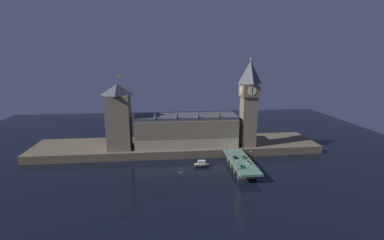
{
  "coord_description": "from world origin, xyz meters",
  "views": [
    {
      "loc": [
        -10.75,
        -172.33,
        72.0
      ],
      "look_at": [
        9.86,
        20.0,
        28.51
      ],
      "focal_mm": 26.0,
      "sensor_mm": 36.0,
      "label": 1
    }
  ],
  "objects_px": {
    "pedestrian_far_rail": "(229,154)",
    "street_lamp_far": "(227,147)",
    "street_lamp_mid": "(251,154)",
    "boat_upstream": "(202,165)",
    "car_northbound_lead": "(235,157)",
    "car_northbound_trail": "(242,166)",
    "pedestrian_near_rail": "(238,168)",
    "car_southbound_lead": "(248,162)",
    "car_southbound_trail": "(244,157)",
    "street_lamp_near": "(238,164)",
    "clock_tower": "(249,101)",
    "victoria_tower": "(119,117)"
  },
  "relations": [
    {
      "from": "car_southbound_trail",
      "to": "boat_upstream",
      "type": "relative_size",
      "value": 0.37
    },
    {
      "from": "street_lamp_near",
      "to": "boat_upstream",
      "type": "relative_size",
      "value": 0.55
    },
    {
      "from": "street_lamp_near",
      "to": "pedestrian_near_rail",
      "type": "bearing_deg",
      "value": -37.3
    },
    {
      "from": "car_southbound_trail",
      "to": "street_lamp_far",
      "type": "relative_size",
      "value": 0.6
    },
    {
      "from": "street_lamp_mid",
      "to": "pedestrian_near_rail",
      "type": "bearing_deg",
      "value": -129.41
    },
    {
      "from": "car_southbound_lead",
      "to": "street_lamp_mid",
      "type": "relative_size",
      "value": 0.73
    },
    {
      "from": "pedestrian_far_rail",
      "to": "street_lamp_far",
      "type": "distance_m",
      "value": 5.83
    },
    {
      "from": "pedestrian_far_rail",
      "to": "street_lamp_near",
      "type": "distance_m",
      "value": 24.87
    },
    {
      "from": "car_northbound_lead",
      "to": "car_southbound_lead",
      "type": "xyz_separation_m",
      "value": [
        5.97,
        -9.95,
        -0.11
      ]
    },
    {
      "from": "car_southbound_lead",
      "to": "pedestrian_far_rail",
      "type": "xyz_separation_m",
      "value": [
        -8.96,
        15.6,
        0.29
      ]
    },
    {
      "from": "victoria_tower",
      "to": "boat_upstream",
      "type": "xyz_separation_m",
      "value": [
        57.23,
        -27.93,
        -28.35
      ]
    },
    {
      "from": "street_lamp_mid",
      "to": "car_southbound_trail",
      "type": "bearing_deg",
      "value": 131.11
    },
    {
      "from": "car_southbound_lead",
      "to": "car_southbound_trail",
      "type": "bearing_deg",
      "value": 90.0
    },
    {
      "from": "car_southbound_lead",
      "to": "street_lamp_near",
      "type": "distance_m",
      "value": 13.44
    },
    {
      "from": "victoria_tower",
      "to": "car_northbound_trail",
      "type": "bearing_deg",
      "value": -30.34
    },
    {
      "from": "street_lamp_far",
      "to": "boat_upstream",
      "type": "bearing_deg",
      "value": -157.45
    },
    {
      "from": "street_lamp_mid",
      "to": "boat_upstream",
      "type": "relative_size",
      "value": 0.58
    },
    {
      "from": "street_lamp_far",
      "to": "boat_upstream",
      "type": "height_order",
      "value": "street_lamp_far"
    },
    {
      "from": "street_lamp_far",
      "to": "car_northbound_lead",
      "type": "bearing_deg",
      "value": -71.96
    },
    {
      "from": "pedestrian_near_rail",
      "to": "car_southbound_trail",
      "type": "bearing_deg",
      "value": 64.64
    },
    {
      "from": "clock_tower",
      "to": "boat_upstream",
      "type": "xyz_separation_m",
      "value": [
        -38.95,
        -24.99,
        -38.96
      ]
    },
    {
      "from": "pedestrian_far_rail",
      "to": "car_northbound_lead",
      "type": "bearing_deg",
      "value": -62.15
    },
    {
      "from": "car_southbound_lead",
      "to": "pedestrian_near_rail",
      "type": "relative_size",
      "value": 2.77
    },
    {
      "from": "car_southbound_trail",
      "to": "street_lamp_mid",
      "type": "relative_size",
      "value": 0.63
    },
    {
      "from": "car_southbound_trail",
      "to": "street_lamp_far",
      "type": "distance_m",
      "value": 14.76
    },
    {
      "from": "car_northbound_lead",
      "to": "car_southbound_lead",
      "type": "relative_size",
      "value": 0.87
    },
    {
      "from": "pedestrian_far_rail",
      "to": "car_southbound_lead",
      "type": "bearing_deg",
      "value": -60.13
    },
    {
      "from": "car_northbound_trail",
      "to": "pedestrian_near_rail",
      "type": "relative_size",
      "value": 2.63
    },
    {
      "from": "car_northbound_trail",
      "to": "pedestrian_far_rail",
      "type": "distance_m",
      "value": 21.86
    },
    {
      "from": "car_northbound_lead",
      "to": "pedestrian_far_rail",
      "type": "height_order",
      "value": "pedestrian_far_rail"
    },
    {
      "from": "pedestrian_near_rail",
      "to": "street_lamp_far",
      "type": "distance_m",
      "value": 29.94
    },
    {
      "from": "car_northbound_lead",
      "to": "car_southbound_lead",
      "type": "distance_m",
      "value": 11.6
    },
    {
      "from": "victoria_tower",
      "to": "street_lamp_near",
      "type": "distance_m",
      "value": 92.96
    },
    {
      "from": "car_southbound_lead",
      "to": "street_lamp_far",
      "type": "xyz_separation_m",
      "value": [
        -9.36,
        20.35,
        3.65
      ]
    },
    {
      "from": "car_southbound_trail",
      "to": "street_lamp_mid",
      "type": "xyz_separation_m",
      "value": [
        3.39,
        -3.88,
        3.34
      ]
    },
    {
      "from": "car_northbound_lead",
      "to": "boat_upstream",
      "type": "distance_m",
      "value": 22.99
    },
    {
      "from": "pedestrian_far_rail",
      "to": "street_lamp_far",
      "type": "xyz_separation_m",
      "value": [
        -0.4,
        4.75,
        3.36
      ]
    },
    {
      "from": "clock_tower",
      "to": "car_southbound_trail",
      "type": "relative_size",
      "value": 16.08
    },
    {
      "from": "boat_upstream",
      "to": "clock_tower",
      "type": "bearing_deg",
      "value": 32.68
    },
    {
      "from": "car_northbound_lead",
      "to": "pedestrian_far_rail",
      "type": "xyz_separation_m",
      "value": [
        -2.99,
        5.65,
        0.18
      ]
    },
    {
      "from": "pedestrian_far_rail",
      "to": "street_lamp_far",
      "type": "relative_size",
      "value": 0.25
    },
    {
      "from": "street_lamp_mid",
      "to": "boat_upstream",
      "type": "distance_m",
      "value": 33.45
    },
    {
      "from": "victoria_tower",
      "to": "street_lamp_far",
      "type": "bearing_deg",
      "value": -14.8
    },
    {
      "from": "victoria_tower",
      "to": "car_northbound_trail",
      "type": "distance_m",
      "value": 94.94
    },
    {
      "from": "car_northbound_trail",
      "to": "pedestrian_near_rail",
      "type": "height_order",
      "value": "pedestrian_near_rail"
    },
    {
      "from": "pedestrian_far_rail",
      "to": "street_lamp_mid",
      "type": "bearing_deg",
      "value": -38.93
    },
    {
      "from": "car_northbound_lead",
      "to": "street_lamp_far",
      "type": "bearing_deg",
      "value": 108.04
    },
    {
      "from": "car_southbound_lead",
      "to": "car_northbound_lead",
      "type": "bearing_deg",
      "value": 120.98
    },
    {
      "from": "street_lamp_far",
      "to": "clock_tower",
      "type": "bearing_deg",
      "value": 40.48
    },
    {
      "from": "clock_tower",
      "to": "car_northbound_lead",
      "type": "bearing_deg",
      "value": -121.24
    }
  ]
}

